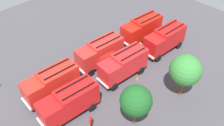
{
  "coord_description": "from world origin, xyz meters",
  "views": [
    {
      "loc": [
        18.55,
        18.99,
        24.31
      ],
      "look_at": [
        0.0,
        0.0,
        1.4
      ],
      "focal_mm": 40.51,
      "sensor_mm": 36.0,
      "label": 1
    }
  ],
  "objects_px": {
    "tree_0": "(185,70)",
    "traffic_cone_2": "(137,78)",
    "fire_truck_5": "(69,102)",
    "firefighter_1": "(110,36)",
    "firefighter_2": "(91,122)",
    "fire_truck_4": "(123,64)",
    "firefighter_4": "(128,52)",
    "fire_truck_3": "(165,39)",
    "tree_1": "(136,101)",
    "fire_truck_1": "(100,52)",
    "fire_truck_0": "(142,28)",
    "firefighter_0": "(140,47)",
    "traffic_cone_0": "(90,124)",
    "fire_truck_2": "(51,83)",
    "traffic_cone_1": "(66,66)",
    "firefighter_3": "(127,33)"
  },
  "relations": [
    {
      "from": "tree_0",
      "to": "traffic_cone_2",
      "type": "height_order",
      "value": "tree_0"
    },
    {
      "from": "fire_truck_5",
      "to": "firefighter_1",
      "type": "distance_m",
      "value": 15.75
    },
    {
      "from": "firefighter_2",
      "to": "tree_0",
      "type": "bearing_deg",
      "value": -144.6
    },
    {
      "from": "tree_0",
      "to": "traffic_cone_2",
      "type": "bearing_deg",
      "value": -71.22
    },
    {
      "from": "fire_truck_4",
      "to": "firefighter_4",
      "type": "bearing_deg",
      "value": -142.16
    },
    {
      "from": "fire_truck_3",
      "to": "tree_1",
      "type": "relative_size",
      "value": 1.33
    },
    {
      "from": "fire_truck_1",
      "to": "firefighter_4",
      "type": "relative_size",
      "value": 4.16
    },
    {
      "from": "firefighter_1",
      "to": "tree_1",
      "type": "xyz_separation_m",
      "value": [
        9.28,
        13.62,
        2.8
      ]
    },
    {
      "from": "fire_truck_0",
      "to": "firefighter_0",
      "type": "distance_m",
      "value": 3.49
    },
    {
      "from": "fire_truck_5",
      "to": "traffic_cone_0",
      "type": "relative_size",
      "value": 11.28
    },
    {
      "from": "firefighter_1",
      "to": "traffic_cone_2",
      "type": "height_order",
      "value": "firefighter_1"
    },
    {
      "from": "fire_truck_3",
      "to": "traffic_cone_0",
      "type": "bearing_deg",
      "value": 12.25
    },
    {
      "from": "traffic_cone_0",
      "to": "fire_truck_2",
      "type": "bearing_deg",
      "value": -88.21
    },
    {
      "from": "fire_truck_0",
      "to": "traffic_cone_0",
      "type": "relative_size",
      "value": 11.27
    },
    {
      "from": "fire_truck_4",
      "to": "fire_truck_5",
      "type": "bearing_deg",
      "value": 5.27
    },
    {
      "from": "fire_truck_2",
      "to": "traffic_cone_1",
      "type": "distance_m",
      "value": 5.6
    },
    {
      "from": "fire_truck_3",
      "to": "firefighter_2",
      "type": "bearing_deg",
      "value": 12.85
    },
    {
      "from": "firefighter_1",
      "to": "firefighter_3",
      "type": "relative_size",
      "value": 0.94
    },
    {
      "from": "firefighter_2",
      "to": "traffic_cone_1",
      "type": "distance_m",
      "value": 11.14
    },
    {
      "from": "firefighter_2",
      "to": "tree_0",
      "type": "relative_size",
      "value": 0.3
    },
    {
      "from": "fire_truck_0",
      "to": "fire_truck_4",
      "type": "xyz_separation_m",
      "value": [
        8.47,
        4.04,
        0.0
      ]
    },
    {
      "from": "fire_truck_4",
      "to": "firefighter_4",
      "type": "distance_m",
      "value": 4.5
    },
    {
      "from": "fire_truck_4",
      "to": "tree_0",
      "type": "xyz_separation_m",
      "value": [
        -2.84,
        7.39,
        1.94
      ]
    },
    {
      "from": "fire_truck_3",
      "to": "traffic_cone_1",
      "type": "height_order",
      "value": "fire_truck_3"
    },
    {
      "from": "traffic_cone_0",
      "to": "tree_1",
      "type": "bearing_deg",
      "value": 141.86
    },
    {
      "from": "firefighter_0",
      "to": "firefighter_4",
      "type": "relative_size",
      "value": 0.93
    },
    {
      "from": "fire_truck_4",
      "to": "tree_1",
      "type": "bearing_deg",
      "value": 57.47
    },
    {
      "from": "fire_truck_0",
      "to": "fire_truck_4",
      "type": "bearing_deg",
      "value": 29.77
    },
    {
      "from": "fire_truck_1",
      "to": "tree_0",
      "type": "bearing_deg",
      "value": 109.66
    },
    {
      "from": "fire_truck_0",
      "to": "firefighter_3",
      "type": "relative_size",
      "value": 4.27
    },
    {
      "from": "tree_0",
      "to": "fire_truck_2",
      "type": "bearing_deg",
      "value": -43.9
    },
    {
      "from": "traffic_cone_0",
      "to": "firefighter_2",
      "type": "bearing_deg",
      "value": 77.05
    },
    {
      "from": "firefighter_4",
      "to": "traffic_cone_2",
      "type": "bearing_deg",
      "value": 94.09
    },
    {
      "from": "fire_truck_5",
      "to": "traffic_cone_2",
      "type": "bearing_deg",
      "value": 175.31
    },
    {
      "from": "fire_truck_0",
      "to": "firefighter_1",
      "type": "height_order",
      "value": "fire_truck_0"
    },
    {
      "from": "fire_truck_4",
      "to": "fire_truck_5",
      "type": "xyz_separation_m",
      "value": [
        9.14,
        0.17,
        0.0
      ]
    },
    {
      "from": "fire_truck_1",
      "to": "traffic_cone_2",
      "type": "distance_m",
      "value": 6.41
    },
    {
      "from": "tree_1",
      "to": "traffic_cone_1",
      "type": "relative_size",
      "value": 9.03
    },
    {
      "from": "tree_1",
      "to": "fire_truck_5",
      "type": "bearing_deg",
      "value": -53.58
    },
    {
      "from": "firefighter_4",
      "to": "fire_truck_2",
      "type": "bearing_deg",
      "value": 30.04
    },
    {
      "from": "firefighter_3",
      "to": "fire_truck_5",
      "type": "bearing_deg",
      "value": 90.92
    },
    {
      "from": "fire_truck_0",
      "to": "firefighter_3",
      "type": "distance_m",
      "value": 2.64
    },
    {
      "from": "firefighter_0",
      "to": "tree_1",
      "type": "bearing_deg",
      "value": -132.62
    },
    {
      "from": "fire_truck_0",
      "to": "fire_truck_2",
      "type": "bearing_deg",
      "value": 4.88
    },
    {
      "from": "fire_truck_4",
      "to": "firefighter_3",
      "type": "height_order",
      "value": "fire_truck_4"
    },
    {
      "from": "fire_truck_5",
      "to": "tree_1",
      "type": "height_order",
      "value": "tree_1"
    },
    {
      "from": "firefighter_2",
      "to": "traffic_cone_1",
      "type": "relative_size",
      "value": 2.98
    },
    {
      "from": "tree_0",
      "to": "fire_truck_5",
      "type": "bearing_deg",
      "value": -31.08
    },
    {
      "from": "fire_truck_1",
      "to": "firefighter_0",
      "type": "relative_size",
      "value": 4.46
    },
    {
      "from": "traffic_cone_2",
      "to": "firefighter_1",
      "type": "bearing_deg",
      "value": -111.89
    }
  ]
}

